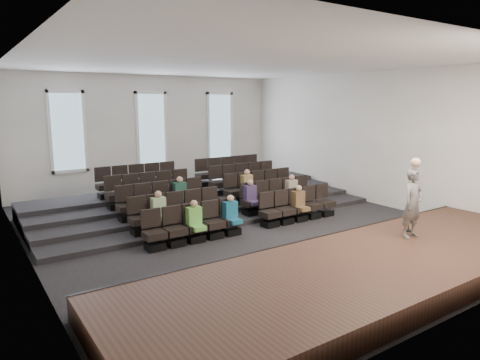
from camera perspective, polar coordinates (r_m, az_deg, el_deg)
name	(u,v)px	position (r m, az deg, el deg)	size (l,w,h in m)	color
ground	(240,226)	(13.59, 0.02, -6.11)	(14.00, 14.00, 0.00)	black
ceiling	(240,62)	(13.09, 0.02, 15.43)	(12.00, 14.00, 0.02)	white
wall_back	(151,133)	(19.31, -11.76, 6.12)	(12.00, 0.04, 5.00)	white
wall_front	(468,182)	(8.32, 28.13, -0.24)	(12.00, 0.04, 5.00)	white
wall_left	(22,162)	(10.97, -27.08, 2.13)	(0.04, 14.00, 5.00)	white
wall_right	(370,138)	(17.20, 16.98, 5.39)	(0.04, 14.00, 5.00)	white
stage	(371,270)	(9.93, 17.03, -11.39)	(11.80, 3.60, 0.50)	#41271C
stage_lip	(314,247)	(11.05, 9.83, -8.84)	(11.80, 0.06, 0.52)	black
risers	(193,201)	(16.19, -6.27, -2.77)	(11.80, 4.80, 0.60)	black
seating_rows	(215,196)	(14.69, -3.34, -2.13)	(6.80, 4.70, 1.67)	black
windows	(152,129)	(19.23, -11.71, 6.71)	(8.44, 0.10, 3.24)	white
audience	(235,199)	(13.65, -0.74, -2.52)	(5.45, 2.64, 1.10)	#69BC4B
speaker	(413,203)	(11.50, 22.03, -2.89)	(0.63, 0.42, 1.74)	#65615F
mic_stand	(409,215)	(12.11, 21.64, -4.35)	(0.24, 0.24, 1.46)	black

